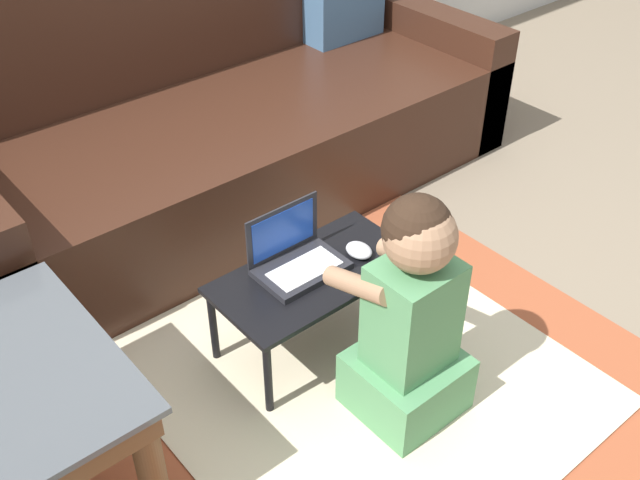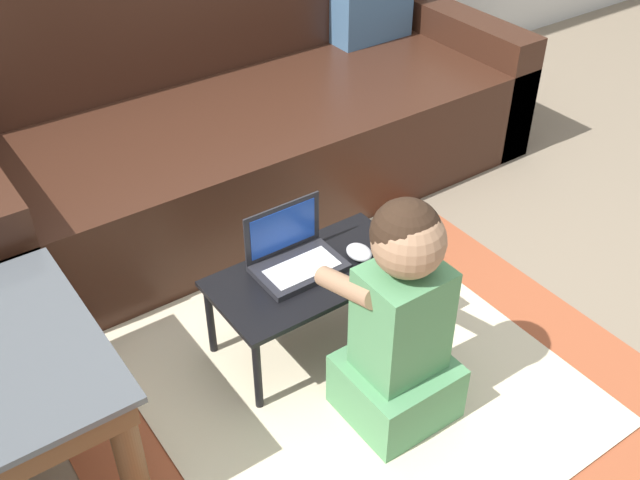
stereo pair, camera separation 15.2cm
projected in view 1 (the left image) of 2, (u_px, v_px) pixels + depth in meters
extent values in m
plane|color=#7F705B|center=(353.00, 330.00, 2.44)|extent=(16.00, 16.00, 0.00)
cube|color=#9E4C2D|center=(354.00, 372.00, 2.29)|extent=(1.61, 1.78, 0.01)
cube|color=beige|center=(354.00, 371.00, 2.28)|extent=(1.16, 1.28, 0.00)
cube|color=#381E14|center=(234.00, 147.00, 2.99)|extent=(2.27, 0.94, 0.41)
cube|color=#381E14|center=(173.00, 13.00, 2.94)|extent=(2.27, 0.21, 0.49)
cube|color=#381E14|center=(419.00, 62.00, 3.49)|extent=(0.16, 0.94, 0.54)
cylinder|color=brown|center=(151.00, 467.00, 1.77)|extent=(0.07, 0.07, 0.41)
cylinder|color=brown|center=(51.00, 340.00, 2.12)|extent=(0.07, 0.07, 0.41)
cube|color=black|center=(315.00, 274.00, 2.23)|extent=(0.62, 0.32, 0.02)
cylinder|color=black|center=(268.00, 379.00, 2.09)|extent=(0.02, 0.02, 0.27)
cylinder|color=black|center=(411.00, 293.00, 2.38)|extent=(0.02, 0.02, 0.27)
cylinder|color=black|center=(213.00, 327.00, 2.26)|extent=(0.02, 0.02, 0.27)
cylinder|color=black|center=(353.00, 252.00, 2.55)|extent=(0.02, 0.02, 0.27)
cube|color=#232328|center=(301.00, 269.00, 2.23)|extent=(0.26, 0.18, 0.02)
cube|color=silver|center=(305.00, 269.00, 2.21)|extent=(0.21, 0.11, 0.00)
cube|color=#232328|center=(283.00, 230.00, 2.22)|extent=(0.26, 0.01, 0.17)
cube|color=#1E47B7|center=(283.00, 231.00, 2.22)|extent=(0.22, 0.00, 0.14)
ellipsoid|color=silver|center=(359.00, 250.00, 2.29)|extent=(0.07, 0.09, 0.04)
cube|color=#518E5B|center=(406.00, 382.00, 2.13)|extent=(0.29, 0.28, 0.19)
cube|color=#518E5B|center=(412.00, 315.00, 1.98)|extent=(0.22, 0.18, 0.33)
sphere|color=#9E7556|center=(420.00, 237.00, 1.82)|extent=(0.19, 0.19, 0.19)
sphere|color=black|center=(417.00, 229.00, 1.82)|extent=(0.18, 0.18, 0.18)
cylinder|color=#9E7556|center=(358.00, 285.00, 1.94)|extent=(0.06, 0.23, 0.12)
cylinder|color=#9E7556|center=(412.00, 254.00, 2.04)|extent=(0.06, 0.23, 0.12)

